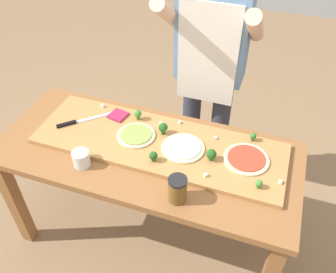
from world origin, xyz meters
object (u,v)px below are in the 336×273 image
prep_table (147,165)px  broccoli_floret_back_left (153,156)px  cheese_crumble_f (102,106)px  broccoli_floret_front_left (259,184)px  flour_cup (81,159)px  pizza_whole_white_garlic (183,148)px  broccoli_floret_front_right (211,154)px  cook_center (210,62)px  cheese_crumble_b (280,182)px  chefs_knife (77,122)px  pizza_slice_far_left (118,115)px  pizza_whole_pesto_green (136,135)px  cheese_crumble_e (180,122)px  pizza_whole_tomato_red (246,159)px  broccoli_floret_center_left (253,136)px  sauce_jar (177,189)px  cheese_crumble_a (206,175)px  cheese_crumble_c (161,124)px  cheese_crumble_d (215,138)px  broccoli_floret_center_right (138,114)px

prep_table → broccoli_floret_back_left: bearing=-47.0°
broccoli_floret_back_left → cheese_crumble_f: 0.55m
broccoli_floret_front_left → flour_cup: bearing=-172.1°
pizza_whole_white_garlic → flour_cup: (-0.45, -0.25, 0.01)m
broccoli_floret_back_left → cheese_crumble_f: bearing=144.8°
broccoli_floret_front_right → cook_center: size_ratio=0.04×
broccoli_floret_front_left → cheese_crumble_b: bearing=33.7°
chefs_knife → pizza_slice_far_left: chefs_knife is taller
pizza_whole_pesto_green → cheese_crumble_e: bearing=43.6°
pizza_whole_tomato_red → broccoli_floret_center_left: 0.16m
chefs_knife → sauce_jar: size_ratio=1.89×
prep_table → cheese_crumble_a: (0.35, -0.09, 0.15)m
cheese_crumble_c → broccoli_floret_front_left: bearing=-25.1°
pizza_whole_pesto_green → broccoli_floret_center_left: (0.60, 0.17, 0.02)m
chefs_knife → pizza_whole_white_garlic: same height
prep_table → pizza_whole_pesto_green: (-0.08, 0.06, 0.15)m
prep_table → flour_cup: flour_cup is taller
broccoli_floret_front_left → prep_table: bearing=172.3°
broccoli_floret_back_left → cheese_crumble_d: 0.37m
broccoli_floret_back_left → chefs_knife: bearing=164.8°
cook_center → broccoli_floret_back_left: bearing=-98.6°
pizza_whole_white_garlic → cheese_crumble_e: (-0.08, 0.19, -0.00)m
broccoli_floret_front_right → prep_table: bearing=-176.1°
pizza_slice_far_left → cheese_crumble_e: size_ratio=6.79×
cheese_crumble_a → pizza_whole_tomato_red: bearing=46.6°
pizza_whole_white_garlic → cheese_crumble_b: (0.50, -0.07, 0.00)m
pizza_whole_pesto_green → cheese_crumble_b: (0.77, -0.08, 0.00)m
pizza_whole_tomato_red → broccoli_floret_front_right: broccoli_floret_front_right is taller
pizza_whole_tomato_red → broccoli_floret_center_left: (0.00, 0.15, 0.02)m
cheese_crumble_b → pizza_whole_pesto_green: bearing=173.9°
pizza_whole_tomato_red → broccoli_floret_front_right: (-0.17, -0.06, 0.03)m
sauce_jar → flour_cup: bearing=174.7°
pizza_whole_pesto_green → pizza_whole_tomato_red: same height
prep_table → cheese_crumble_c: 0.24m
chefs_knife → broccoli_floret_back_left: (0.51, -0.14, 0.03)m
pizza_whole_tomato_red → cheese_crumble_a: 0.24m
broccoli_floret_center_left → sauce_jar: (-0.26, -0.48, 0.01)m
chefs_knife → cheese_crumble_e: 0.58m
flour_cup → cook_center: bearing=61.3°
pizza_whole_tomato_red → broccoli_floret_front_right: bearing=-161.2°
prep_table → pizza_slice_far_left: size_ratio=16.98×
pizza_whole_white_garlic → cook_center: (-0.01, 0.55, 0.20)m
pizza_whole_white_garlic → broccoli_floret_center_right: size_ratio=3.55×
broccoli_floret_center_left → broccoli_floret_front_left: (0.08, -0.32, -0.00)m
cheese_crumble_c → cheese_crumble_f: cheese_crumble_c is taller
cheese_crumble_c → cheese_crumble_d: (0.31, -0.01, -0.00)m
prep_table → broccoli_floret_front_left: 0.62m
chefs_knife → cheese_crumble_a: size_ratio=15.74×
prep_table → cheese_crumble_f: cheese_crumble_f is taller
pizza_whole_white_garlic → flour_cup: 0.52m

